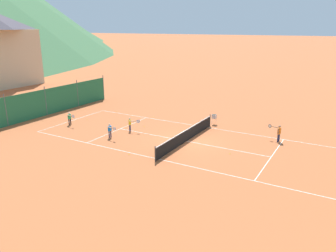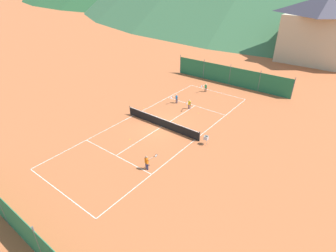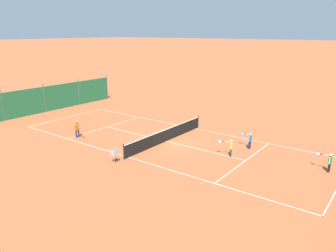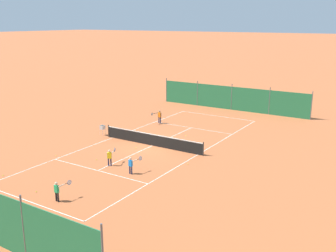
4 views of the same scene
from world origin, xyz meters
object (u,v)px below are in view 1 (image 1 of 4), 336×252
(tennis_ball_alley_right, at_px, (230,154))
(tennis_ball_by_net_right, at_px, (129,155))
(player_far_baseline, at_px, (70,118))
(tennis_ball_far_corner, at_px, (87,119))
(player_near_baseline, at_px, (279,132))
(tennis_ball_alley_left, at_px, (154,117))
(tennis_ball_by_net_left, at_px, (144,127))
(ball_hopper, at_px, (214,117))
(tennis_ball_mid_court, at_px, (177,136))
(tennis_net, at_px, (187,135))
(player_far_service, at_px, (130,123))
(tennis_ball_near_corner, at_px, (116,111))
(player_near_service, at_px, (110,129))

(tennis_ball_alley_right, distance_m, tennis_ball_by_net_right, 6.97)
(tennis_ball_alley_right, bearing_deg, player_far_baseline, 91.58)
(tennis_ball_alley_right, height_order, tennis_ball_far_corner, same)
(player_near_baseline, bearing_deg, tennis_ball_alley_left, 84.32)
(tennis_ball_alley_left, bearing_deg, player_near_baseline, -95.68)
(tennis_ball_by_net_left, distance_m, ball_hopper, 6.33)
(tennis_ball_mid_court, bearing_deg, tennis_ball_by_net_left, 78.12)
(tennis_ball_by_net_right, bearing_deg, tennis_ball_far_corner, 59.19)
(player_far_baseline, bearing_deg, tennis_ball_alley_right, -88.42)
(player_near_baseline, height_order, tennis_ball_alley_left, player_near_baseline)
(player_far_baseline, distance_m, tennis_ball_far_corner, 2.09)
(player_near_baseline, height_order, tennis_ball_by_net_left, player_near_baseline)
(player_far_baseline, bearing_deg, tennis_ball_far_corner, -3.80)
(tennis_net, height_order, tennis_ball_alley_left, tennis_net)
(tennis_ball_by_net_left, height_order, tennis_ball_by_net_right, same)
(tennis_net, bearing_deg, player_near_baseline, -60.86)
(tennis_ball_alley_right, relative_size, tennis_ball_mid_court, 1.00)
(player_far_service, bearing_deg, tennis_ball_near_corner, 48.26)
(tennis_ball_near_corner, bearing_deg, tennis_ball_mid_court, -112.62)
(tennis_net, relative_size, player_near_baseline, 6.97)
(tennis_net, relative_size, tennis_ball_near_corner, 139.09)
(tennis_net, distance_m, player_far_baseline, 11.08)
(player_far_baseline, distance_m, player_far_service, 5.89)
(player_far_baseline, height_order, tennis_ball_far_corner, player_far_baseline)
(player_near_service, height_order, tennis_ball_by_net_left, player_near_service)
(player_near_baseline, bearing_deg, tennis_net, 119.14)
(player_far_service, relative_size, tennis_ball_mid_court, 17.55)
(player_far_baseline, bearing_deg, tennis_ball_alley_left, -41.13)
(tennis_ball_by_net_left, height_order, tennis_ball_alley_right, same)
(player_far_baseline, relative_size, tennis_ball_mid_court, 17.51)
(player_near_baseline, xyz_separation_m, tennis_ball_by_net_right, (-7.89, 8.26, -0.73))
(tennis_ball_mid_court, height_order, tennis_ball_by_net_right, same)
(ball_hopper, bearing_deg, player_near_baseline, -107.70)
(player_near_service, xyz_separation_m, tennis_ball_by_net_right, (-2.25, -3.47, -0.64))
(player_near_service, relative_size, player_near_baseline, 0.87)
(player_near_service, height_order, tennis_ball_near_corner, player_near_service)
(player_far_baseline, relative_size, player_near_service, 1.01)
(tennis_ball_alley_right, distance_m, ball_hopper, 7.24)
(player_far_baseline, height_order, ball_hopper, player_far_baseline)
(tennis_ball_alley_right, relative_size, tennis_ball_far_corner, 1.00)
(player_far_service, xyz_separation_m, tennis_ball_by_net_right, (-4.41, -3.06, -0.65))
(player_far_service, distance_m, tennis_ball_by_net_left, 1.71)
(tennis_ball_mid_court, bearing_deg, tennis_ball_by_net_right, 169.96)
(tennis_ball_by_net_left, bearing_deg, tennis_net, -106.66)
(player_far_baseline, height_order, tennis_ball_alley_right, player_far_baseline)
(player_near_baseline, height_order, tennis_ball_far_corner, player_near_baseline)
(player_far_service, bearing_deg, tennis_ball_far_corner, 82.08)
(tennis_ball_by_net_left, relative_size, tennis_ball_near_corner, 1.00)
(player_near_baseline, bearing_deg, tennis_ball_by_net_left, 99.95)
(tennis_ball_near_corner, bearing_deg, player_far_baseline, 173.73)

